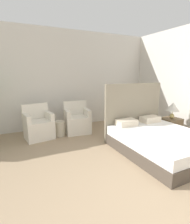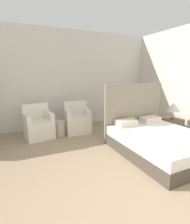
{
  "view_description": "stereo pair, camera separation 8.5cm",
  "coord_description": "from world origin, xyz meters",
  "px_view_note": "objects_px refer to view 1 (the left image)",
  "views": [
    {
      "loc": [
        -1.45,
        -1.22,
        1.64
      ],
      "look_at": [
        0.48,
        2.73,
        0.66
      ],
      "focal_mm": 28.0,
      "sensor_mm": 36.0,
      "label": 1
    },
    {
      "loc": [
        -1.38,
        -1.26,
        1.64
      ],
      "look_at": [
        0.48,
        2.73,
        0.66
      ],
      "focal_mm": 28.0,
      "sensor_mm": 36.0,
      "label": 2
    }
  ],
  "objects_px": {
    "bed": "(158,139)",
    "armchair_near_window_left": "(39,127)",
    "side_table": "(60,129)",
    "nightstand": "(170,126)",
    "table_lamp": "(173,107)",
    "armchair_near_window_right": "(77,122)"
  },
  "relations": [
    {
      "from": "table_lamp",
      "to": "side_table",
      "type": "bearing_deg",
      "value": 156.51
    },
    {
      "from": "nightstand",
      "to": "table_lamp",
      "type": "xyz_separation_m",
      "value": [
        0.02,
        -0.01,
        0.53
      ]
    },
    {
      "from": "bed",
      "to": "armchair_near_window_right",
      "type": "height_order",
      "value": "bed"
    },
    {
      "from": "armchair_near_window_left",
      "to": "table_lamp",
      "type": "xyz_separation_m",
      "value": [
        3.29,
        -1.26,
        0.45
      ]
    },
    {
      "from": "bed",
      "to": "armchair_near_window_left",
      "type": "distance_m",
      "value": 2.88
    },
    {
      "from": "armchair_near_window_left",
      "to": "table_lamp",
      "type": "distance_m",
      "value": 3.55
    },
    {
      "from": "armchair_near_window_right",
      "to": "side_table",
      "type": "relative_size",
      "value": 2.14
    },
    {
      "from": "armchair_near_window_left",
      "to": "armchair_near_window_right",
      "type": "distance_m",
      "value": 1.05
    },
    {
      "from": "bed",
      "to": "armchair_near_window_right",
      "type": "relative_size",
      "value": 2.25
    },
    {
      "from": "nightstand",
      "to": "armchair_near_window_left",
      "type": "bearing_deg",
      "value": 159.01
    },
    {
      "from": "armchair_near_window_right",
      "to": "nightstand",
      "type": "xyz_separation_m",
      "value": [
        2.22,
        -1.25,
        -0.07
      ]
    },
    {
      "from": "bed",
      "to": "armchair_near_window_left",
      "type": "relative_size",
      "value": 2.25
    },
    {
      "from": "side_table",
      "to": "table_lamp",
      "type": "bearing_deg",
      "value": -23.49
    },
    {
      "from": "bed",
      "to": "armchair_near_window_right",
      "type": "xyz_separation_m",
      "value": [
        -1.13,
        1.89,
        0.03
      ]
    },
    {
      "from": "armchair_near_window_left",
      "to": "side_table",
      "type": "bearing_deg",
      "value": -14.39
    },
    {
      "from": "nightstand",
      "to": "table_lamp",
      "type": "height_order",
      "value": "table_lamp"
    },
    {
      "from": "armchair_near_window_right",
      "to": "nightstand",
      "type": "bearing_deg",
      "value": -22.71
    },
    {
      "from": "table_lamp",
      "to": "nightstand",
      "type": "bearing_deg",
      "value": 155.51
    },
    {
      "from": "bed",
      "to": "side_table",
      "type": "distance_m",
      "value": 2.47
    },
    {
      "from": "armchair_near_window_left",
      "to": "nightstand",
      "type": "relative_size",
      "value": 1.83
    },
    {
      "from": "armchair_near_window_left",
      "to": "armchair_near_window_right",
      "type": "height_order",
      "value": "same"
    },
    {
      "from": "table_lamp",
      "to": "side_table",
      "type": "relative_size",
      "value": 1.06
    }
  ]
}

